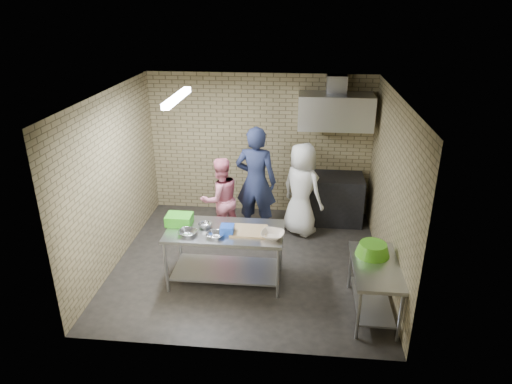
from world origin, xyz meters
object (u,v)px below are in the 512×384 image
at_px(woman_pink, 220,199).
at_px(bottle_green, 360,114).
at_px(blue_tub, 227,230).
at_px(woman_white, 302,189).
at_px(stove, 330,199).
at_px(man_navy, 256,182).
at_px(green_basin, 373,249).
at_px(prep_table, 226,255).
at_px(green_crate, 179,219).
at_px(bottle_red, 337,113).
at_px(side_counter, 373,289).

bearing_deg(woman_pink, bottle_green, 171.22).
relative_size(blue_tub, woman_white, 0.11).
height_order(stove, woman_white, woman_white).
bearing_deg(man_navy, blue_tub, 88.91).
distance_m(blue_tub, green_basin, 2.02).
bearing_deg(woman_pink, man_navy, 168.76).
height_order(blue_tub, bottle_green, bottle_green).
distance_m(blue_tub, bottle_green, 3.42).
bearing_deg(green_basin, prep_table, 171.18).
relative_size(green_crate, bottle_green, 2.51).
xyz_separation_m(prep_table, woman_white, (1.09, 1.64, 0.41)).
height_order(blue_tub, woman_pink, woman_pink).
distance_m(bottle_red, man_navy, 1.94).
xyz_separation_m(green_crate, bottle_green, (2.78, 2.30, 1.09)).
relative_size(bottle_green, woman_pink, 0.10).
bearing_deg(green_crate, side_counter, -13.93).
distance_m(green_basin, woman_pink, 2.87).
xyz_separation_m(prep_table, man_navy, (0.29, 1.56, 0.56)).
relative_size(woman_pink, woman_white, 0.88).
height_order(man_navy, woman_pink, man_navy).
distance_m(stove, bottle_red, 1.60).
relative_size(blue_tub, bottle_green, 1.26).
relative_size(green_crate, blue_tub, 2.00).
bearing_deg(prep_table, woman_white, 56.35).
height_order(prep_table, woman_white, woman_white).
bearing_deg(woman_pink, green_basin, 111.47).
height_order(side_counter, green_crate, green_crate).
relative_size(green_basin, woman_white, 0.27).
distance_m(man_navy, woman_white, 0.82).
bearing_deg(stove, bottle_green, 28.07).
distance_m(side_counter, green_crate, 2.91).
xyz_separation_m(blue_tub, man_navy, (0.24, 1.66, 0.08)).
xyz_separation_m(prep_table, side_counter, (2.08, -0.57, -0.05)).
relative_size(side_counter, woman_pink, 0.81).
distance_m(prep_table, woman_pink, 1.38).
xyz_separation_m(blue_tub, woman_pink, (-0.35, 1.41, -0.17)).
bearing_deg(green_basin, man_navy, 133.22).
relative_size(side_counter, blue_tub, 6.37).
bearing_deg(prep_table, man_navy, 79.31).
relative_size(side_counter, bottle_red, 6.67).
relative_size(stove, woman_white, 0.72).
xyz_separation_m(blue_tub, bottle_green, (2.03, 2.52, 1.11)).
relative_size(man_navy, woman_white, 1.18).
xyz_separation_m(prep_table, bottle_green, (2.08, 2.42, 1.59)).
bearing_deg(bottle_red, blue_tub, -122.86).
distance_m(side_counter, man_navy, 2.84).
distance_m(stove, green_crate, 3.15).
bearing_deg(stove, side_counter, -80.71).
xyz_separation_m(prep_table, green_crate, (-0.70, 0.12, 0.50)).
bearing_deg(blue_tub, woman_pink, 103.74).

